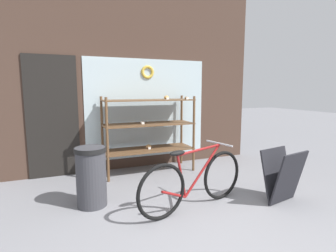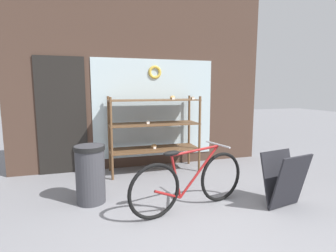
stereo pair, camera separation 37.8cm
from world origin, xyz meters
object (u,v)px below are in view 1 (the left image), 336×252
display_case (149,126)px  trash_bin (91,175)px  bicycle (194,181)px  sandwich_board (283,176)px

display_case → trash_bin: bearing=-136.7°
bicycle → trash_bin: 1.34m
sandwich_board → bicycle: bearing=155.8°
bicycle → trash_bin: size_ratio=2.12×
display_case → sandwich_board: bearing=-57.5°
bicycle → sandwich_board: (1.20, -0.29, -0.00)m
display_case → bicycle: 1.74m
sandwich_board → trash_bin: (-2.40, 0.87, 0.06)m
bicycle → sandwich_board: 1.23m
sandwich_board → trash_bin: size_ratio=0.91×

